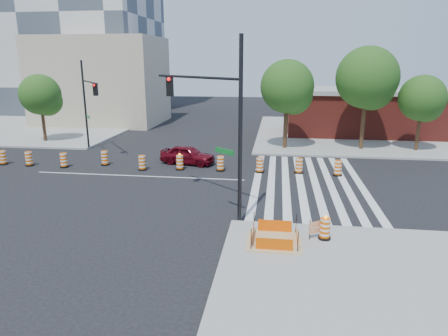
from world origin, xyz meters
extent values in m
plane|color=black|center=(0.00, 0.00, 0.00)|extent=(120.00, 120.00, 0.00)
cube|color=gray|center=(18.00, 18.00, 0.07)|extent=(22.00, 22.00, 0.15)
cube|color=gray|center=(-18.00, 18.00, 0.07)|extent=(22.00, 22.00, 0.15)
cube|color=silver|center=(7.80, 0.00, 0.01)|extent=(0.45, 13.50, 0.01)
cube|color=silver|center=(8.70, 0.00, 0.01)|extent=(0.45, 13.50, 0.01)
cube|color=silver|center=(9.60, 0.00, 0.01)|extent=(0.45, 13.50, 0.01)
cube|color=silver|center=(10.50, 0.00, 0.01)|extent=(0.45, 13.50, 0.01)
cube|color=silver|center=(11.40, 0.00, 0.01)|extent=(0.45, 13.50, 0.01)
cube|color=silver|center=(12.30, 0.00, 0.01)|extent=(0.45, 13.50, 0.01)
cube|color=silver|center=(13.20, 0.00, 0.01)|extent=(0.45, 13.50, 0.01)
cube|color=silver|center=(14.10, 0.00, 0.01)|extent=(0.45, 13.50, 0.01)
cube|color=silver|center=(0.00, 0.00, 0.01)|extent=(14.00, 0.12, 0.01)
cube|color=tan|center=(9.00, -9.00, 0.17)|extent=(2.20, 2.20, 0.05)
cube|color=#E85504|center=(9.00, -9.90, 0.43)|extent=(1.44, 0.02, 0.55)
cube|color=#E85504|center=(9.00, -8.10, 0.43)|extent=(1.44, 0.02, 0.55)
cube|color=#E85504|center=(8.10, -9.00, 0.43)|extent=(0.02, 1.44, 0.55)
cube|color=#E85504|center=(9.90, -9.00, 0.43)|extent=(0.02, 1.44, 0.55)
cylinder|color=black|center=(8.10, -9.90, 0.60)|extent=(0.04, 0.04, 0.90)
cylinder|color=black|center=(9.90, -9.90, 0.60)|extent=(0.04, 0.04, 0.90)
cylinder|color=black|center=(8.10, -8.10, 0.60)|extent=(0.04, 0.04, 0.90)
cylinder|color=black|center=(9.90, -8.10, 0.60)|extent=(0.04, 0.04, 0.90)
cube|color=maroon|center=(18.00, 18.00, 2.10)|extent=(16.00, 8.00, 4.20)
cube|color=gray|center=(18.00, 18.00, 4.40)|extent=(16.50, 8.50, 0.40)
cube|color=tan|center=(-12.00, 22.00, 5.00)|extent=(14.00, 10.00, 10.00)
imported|color=#5C0712|center=(2.53, 3.59, 0.68)|extent=(4.23, 2.34, 1.36)
cylinder|color=black|center=(7.35, -6.90, 4.28)|extent=(0.19, 0.19, 8.26)
cylinder|color=black|center=(4.98, -4.91, 6.55)|extent=(4.83, 4.07, 0.12)
cube|color=black|center=(3.31, -3.52, 6.04)|extent=(0.33, 0.29, 1.03)
sphere|color=#FF0C0C|center=(3.31, -3.70, 6.40)|extent=(0.19, 0.19, 0.19)
cube|color=#0C591E|center=(6.56, -6.24, 3.25)|extent=(0.98, 0.83, 0.26)
cylinder|color=black|center=(-7.04, 7.48, 3.76)|extent=(0.16, 0.16, 7.22)
cylinder|color=black|center=(-5.41, 5.32, 5.75)|extent=(3.34, 4.39, 0.11)
cube|color=black|center=(-4.27, 3.80, 5.30)|extent=(0.29, 0.25, 0.90)
sphere|color=#FF0C0C|center=(-4.27, 3.62, 5.61)|extent=(0.16, 0.16, 0.16)
cube|color=#0C591E|center=(-6.49, 6.76, 2.86)|extent=(0.68, 0.89, 0.23)
cylinder|color=black|center=(11.06, -8.48, 0.19)|extent=(0.53, 0.53, 0.09)
cylinder|color=#E45C04|center=(11.06, -8.48, 0.63)|extent=(0.42, 0.42, 0.84)
sphere|color=#FF990C|center=(11.06, -8.48, 1.12)|extent=(0.14, 0.14, 0.14)
cube|color=#E45C04|center=(10.71, -8.44, 0.77)|extent=(0.63, 0.46, 0.25)
cube|color=#E45C04|center=(10.71, -8.44, 0.49)|extent=(0.63, 0.46, 0.19)
cylinder|color=black|center=(10.43, -8.64, 0.59)|extent=(0.04, 0.04, 0.88)
cylinder|color=black|center=(10.98, -8.25, 0.59)|extent=(0.04, 0.04, 0.88)
cylinder|color=#382314|center=(-12.32, 9.65, 1.94)|extent=(0.29, 0.29, 3.88)
sphere|color=#204914|center=(-12.32, 9.65, 4.37)|extent=(3.64, 3.64, 3.64)
sphere|color=#204914|center=(-11.87, 9.92, 3.76)|extent=(2.67, 2.67, 2.67)
sphere|color=#204914|center=(-12.68, 9.47, 4.00)|extent=(2.43, 2.43, 2.43)
cylinder|color=#382314|center=(9.64, 9.59, 2.34)|extent=(0.36, 0.36, 4.68)
sphere|color=#204914|center=(9.64, 9.59, 5.27)|extent=(4.39, 4.39, 4.39)
sphere|color=#204914|center=(10.19, 9.92, 4.54)|extent=(3.22, 3.22, 3.22)
sphere|color=#204914|center=(9.19, 9.37, 4.83)|extent=(2.93, 2.93, 2.93)
cylinder|color=#382314|center=(16.01, 10.08, 2.67)|extent=(0.33, 0.33, 5.33)
sphere|color=#204914|center=(16.01, 10.08, 6.00)|extent=(5.00, 5.00, 5.00)
sphere|color=#204914|center=(16.53, 10.39, 5.17)|extent=(3.67, 3.67, 3.67)
sphere|color=#204914|center=(15.60, 9.87, 5.50)|extent=(3.33, 3.33, 3.33)
cylinder|color=#382314|center=(20.42, 10.04, 1.96)|extent=(0.29, 0.29, 3.93)
sphere|color=#204914|center=(20.42, 10.04, 4.42)|extent=(3.68, 3.68, 3.68)
sphere|color=#204914|center=(20.87, 10.30, 3.81)|extent=(2.70, 2.70, 2.70)
sphere|color=#204914|center=(20.06, 9.86, 4.05)|extent=(2.46, 2.46, 2.46)
cylinder|color=black|center=(-10.75, 1.58, 0.05)|extent=(0.60, 0.60, 0.10)
cylinder|color=#E45C04|center=(-10.75, 1.58, 0.55)|extent=(0.48, 0.48, 0.95)
cylinder|color=black|center=(-8.65, 1.51, 0.05)|extent=(0.60, 0.60, 0.10)
cylinder|color=#E45C04|center=(-8.65, 1.51, 0.55)|extent=(0.48, 0.48, 0.95)
cylinder|color=black|center=(-5.94, 1.43, 0.05)|extent=(0.60, 0.60, 0.10)
cylinder|color=#E45C04|center=(-5.94, 1.43, 0.55)|extent=(0.48, 0.48, 0.95)
cylinder|color=black|center=(-3.33, 2.42, 0.05)|extent=(0.60, 0.60, 0.10)
cylinder|color=#E45C04|center=(-3.33, 2.42, 0.55)|extent=(0.48, 0.48, 0.95)
cylinder|color=black|center=(-0.20, 1.49, 0.05)|extent=(0.60, 0.60, 0.10)
cylinder|color=#E45C04|center=(-0.20, 1.49, 0.55)|extent=(0.48, 0.48, 0.95)
cylinder|color=black|center=(2.36, 1.90, 0.05)|extent=(0.60, 0.60, 0.10)
cylinder|color=#E45C04|center=(2.36, 1.90, 0.55)|extent=(0.48, 0.48, 0.95)
sphere|color=#FF990C|center=(2.36, 1.90, 1.10)|extent=(0.16, 0.16, 0.16)
cylinder|color=black|center=(5.19, 1.99, 0.05)|extent=(0.60, 0.60, 0.10)
cylinder|color=#E45C04|center=(5.19, 1.99, 0.55)|extent=(0.48, 0.48, 0.95)
cylinder|color=black|center=(7.87, 1.94, 0.05)|extent=(0.60, 0.60, 0.10)
cylinder|color=#E45C04|center=(7.87, 1.94, 0.55)|extent=(0.48, 0.48, 0.95)
cylinder|color=black|center=(10.49, 2.10, 0.05)|extent=(0.60, 0.60, 0.10)
cylinder|color=#E45C04|center=(10.49, 2.10, 0.55)|extent=(0.48, 0.48, 0.95)
cylinder|color=black|center=(12.99, 1.84, 0.05)|extent=(0.60, 0.60, 0.10)
cylinder|color=#E45C04|center=(12.99, 1.84, 0.55)|extent=(0.48, 0.48, 0.95)
camera|label=1|loc=(8.97, -24.17, 7.32)|focal=32.00mm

